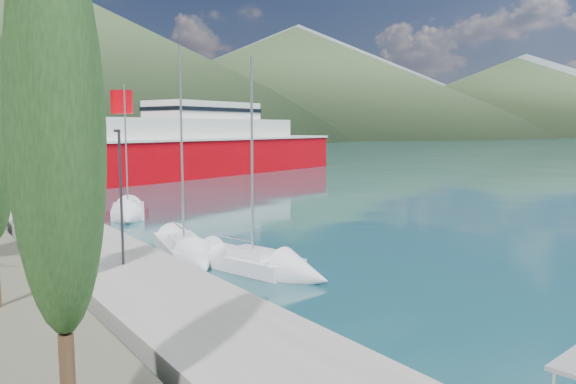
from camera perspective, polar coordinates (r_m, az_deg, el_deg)
ground at (r=131.85m, az=-27.15°, el=2.87°), size 1400.00×1400.00×0.00m
quay at (r=38.00m, az=-22.02°, el=-3.81°), size 5.00×88.00×0.80m
hills_far at (r=652.05m, az=-21.04°, el=12.39°), size 1480.00×900.00×180.00m
hills_near at (r=402.18m, az=-18.16°, el=12.33°), size 1010.00×520.00×115.00m
lamp_posts at (r=26.03m, az=-16.61°, el=-0.01°), size 0.15×46.61×6.06m
sailboat_near at (r=26.75m, az=-1.22°, el=-7.80°), size 4.27×8.12×11.19m
sailboat_mid at (r=29.96m, az=-9.87°, el=-6.34°), size 3.93×8.73×12.16m
sailboat_far at (r=44.36m, az=-15.97°, el=-2.26°), size 4.84×7.95×11.14m
ferry at (r=81.17m, az=-11.49°, el=4.20°), size 62.37×32.66×12.22m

